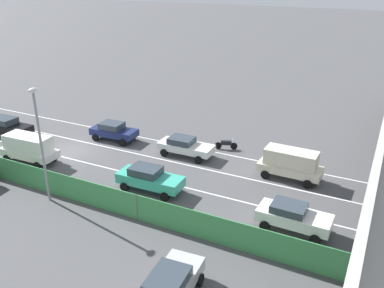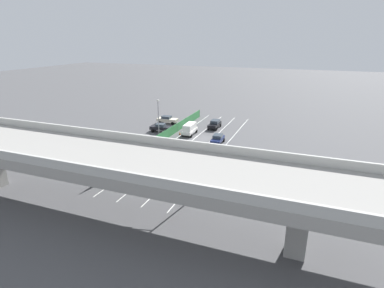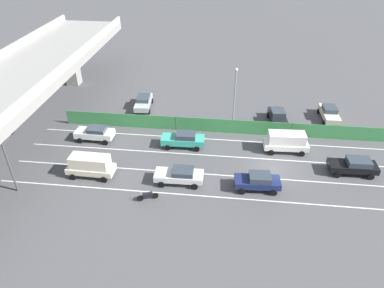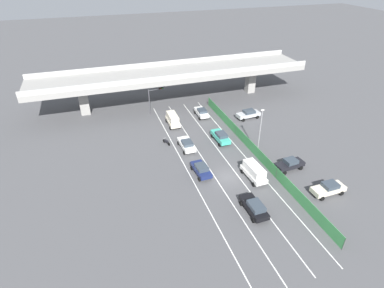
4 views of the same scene
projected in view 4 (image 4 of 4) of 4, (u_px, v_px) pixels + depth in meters
The scene contains 21 objects.
ground_plane at pixel (227, 177), 45.05m from camera, with size 300.00×300.00×0.00m, color #4C4C4F.
lane_line_left_edge at pixel (185, 167), 47.08m from camera, with size 0.14×44.31×0.01m, color silver.
lane_line_mid_left at pixel (206, 163), 47.97m from camera, with size 0.14×44.31×0.01m, color silver.
lane_line_mid_right at pixel (225, 159), 48.86m from camera, with size 0.14×44.31×0.01m, color silver.
lane_line_right_edge at pixel (244, 156), 49.75m from camera, with size 0.14×44.31×0.01m, color silver.
elevated_overpass at pixel (173, 75), 64.84m from camera, with size 57.38×9.84×7.69m.
green_fence at pixel (254, 149), 49.74m from camera, with size 0.10×40.41×1.76m.
car_sedan_navy at pixel (201, 169), 45.07m from camera, with size 2.16×4.31×1.63m.
car_sedan_white at pixel (202, 112), 61.38m from camera, with size 2.03×4.33×1.64m.
car_van_cream at pixel (173, 119), 57.99m from camera, with size 2.07×4.63×2.25m.
car_sedan_black at pixel (254, 207), 38.28m from camera, with size 2.09×4.68×1.67m.
car_taxi_teal at pixel (221, 136), 53.11m from camera, with size 2.09×4.75×1.72m.
car_hatchback_white at pixel (187, 144), 51.06m from camera, with size 2.08×4.66×1.56m.
car_van_white at pixel (254, 171), 44.06m from camera, with size 2.22×4.79×2.22m.
motorcycle at pixel (166, 142), 52.57m from camera, with size 0.90×1.85×0.93m.
parked_sedan_cream at pixel (329, 188), 41.37m from camera, with size 4.65×2.10×1.67m.
parked_sedan_dark at pixel (290, 164), 46.17m from camera, with size 4.60×2.34×1.69m.
parked_wagon_silver at pixel (248, 114), 60.73m from camera, with size 4.75×2.34×1.65m.
traffic_light at pixel (154, 96), 61.35m from camera, with size 3.22×0.97×5.22m.
street_lamp at pixel (260, 128), 48.02m from camera, with size 0.60×0.36×7.75m.
traffic_cone at pixel (261, 171), 45.70m from camera, with size 0.47×0.47×0.59m.
Camera 4 is at (-16.19, -32.63, 27.38)m, focal length 29.22 mm.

